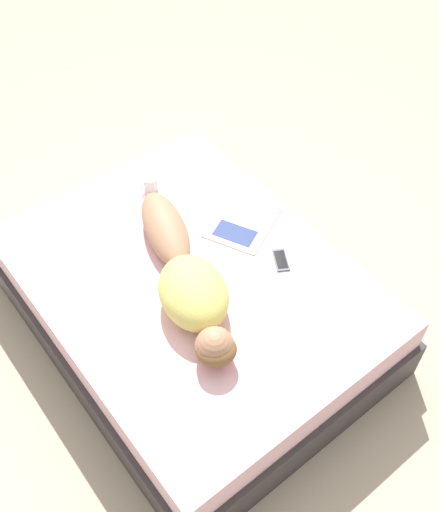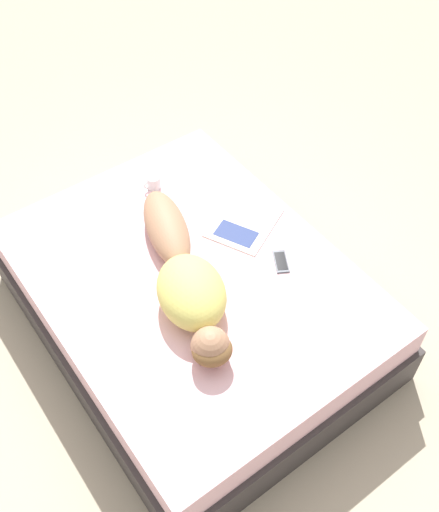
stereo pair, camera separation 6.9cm
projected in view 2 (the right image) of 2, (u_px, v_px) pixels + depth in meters
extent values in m
plane|color=#B7A88E|center=(194.00, 325.00, 3.65)|extent=(12.00, 12.00, 0.00)
cube|color=#383333|center=(193.00, 311.00, 3.54)|extent=(1.60, 2.08, 0.29)
cube|color=beige|center=(191.00, 286.00, 3.35)|extent=(1.54, 2.02, 0.21)
ellipsoid|color=#A37556|center=(166.00, 227.00, 3.38)|extent=(0.40, 0.64, 0.16)
ellipsoid|color=#D1C660|center=(191.00, 292.00, 3.04)|extent=(0.48, 0.56, 0.24)
ellipsoid|color=brown|center=(212.00, 350.00, 2.84)|extent=(0.25, 0.24, 0.11)
sphere|color=#A37556|center=(211.00, 346.00, 2.86)|extent=(0.19, 0.19, 0.19)
cube|color=silver|center=(251.00, 212.00, 3.57)|extent=(0.33, 0.39, 0.01)
cube|color=silver|center=(236.00, 234.00, 3.45)|extent=(0.33, 0.39, 0.01)
cube|color=navy|center=(236.00, 234.00, 3.45)|extent=(0.22, 0.27, 0.00)
cylinder|color=white|center=(154.00, 182.00, 3.68)|extent=(0.08, 0.08, 0.09)
cylinder|color=black|center=(153.00, 178.00, 3.65)|extent=(0.07, 0.07, 0.01)
torus|color=white|center=(147.00, 185.00, 3.66)|extent=(0.05, 0.01, 0.05)
cube|color=#333842|center=(281.00, 261.00, 3.32)|extent=(0.14, 0.17, 0.01)
cube|color=black|center=(281.00, 261.00, 3.31)|extent=(0.12, 0.14, 0.00)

